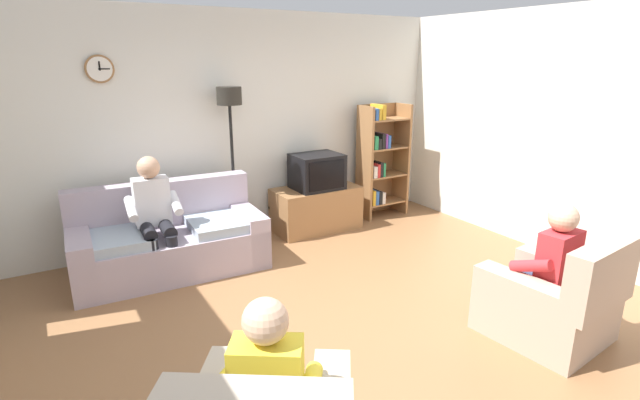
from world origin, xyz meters
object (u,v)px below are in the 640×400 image
armchair_near_bookshelf (551,304)px  person_on_couch (154,212)px  bookshelf (379,160)px  person_in_right_armchair (545,263)px  person_in_left_armchair (271,384)px  floor_lamp (231,123)px  tv_stand (316,209)px  tv (317,171)px  couch (170,242)px

armchair_near_bookshelf → person_on_couch: 3.66m
bookshelf → person_in_right_armchair: (-0.74, -3.11, -0.19)m
armchair_near_bookshelf → person_in_left_armchair: person_in_left_armchair is taller
armchair_near_bookshelf → person_in_right_armchair: (-0.01, 0.09, 0.32)m
floor_lamp → person_on_couch: 1.37m
floor_lamp → tv_stand: bearing=-5.3°
tv_stand → armchair_near_bookshelf: size_ratio=1.15×
bookshelf → person_on_couch: (-3.15, -0.48, -0.10)m
bookshelf → person_on_couch: bearing=-171.3°
floor_lamp → person_in_left_armchair: 3.62m
tv_stand → person_in_right_armchair: 3.07m
tv → bookshelf: (1.06, 0.10, 0.02)m
tv_stand → floor_lamp: 1.59m
armchair_near_bookshelf → person_in_right_armchair: 0.33m
armchair_near_bookshelf → person_in_right_armchair: person_in_right_armchair is taller
couch → person_in_right_armchair: size_ratio=1.73×
couch → bookshelf: 3.07m
floor_lamp → person_in_left_armchair: size_ratio=1.65×
armchair_near_bookshelf → floor_lamp: bearing=113.5°
floor_lamp → person_in_left_armchair: floor_lamp is taller
person_on_couch → person_in_right_armchair: 3.57m
tv → person_in_right_armchair: bearing=-83.9°
bookshelf → armchair_near_bookshelf: bookshelf is taller
person_in_right_armchair → tv: bearing=96.1°
person_in_left_armchair → armchair_near_bookshelf: bearing=2.8°
person_on_couch → armchair_near_bookshelf: bearing=-48.3°
tv → armchair_near_bookshelf: size_ratio=0.63×
person_on_couch → person_in_left_armchair: (-0.07, -2.83, -0.09)m
bookshelf → person_in_right_armchair: size_ratio=1.40×
bookshelf → floor_lamp: size_ratio=0.84×
floor_lamp → bookshelf: bearing=-0.7°
tv_stand → tv: 0.50m
person_in_left_armchair → person_in_right_armchair: 2.49m
person_in_right_armchair → couch: bearing=129.7°
couch → bookshelf: bearing=7.0°
person_in_left_armchair → bookshelf: bearing=45.8°
couch → person_in_right_armchair: person_in_right_armchair is taller
floor_lamp → person_in_right_armchair: 3.53m
couch → person_in_right_armchair: (2.27, -2.74, 0.29)m
tv → person_on_couch: 2.13m
person_in_left_armchair → couch: bearing=85.9°
bookshelf → armchair_near_bookshelf: bearing=-102.8°
tv_stand → person_in_right_armchair: (0.32, -3.03, 0.33)m
couch → armchair_near_bookshelf: same height
tv_stand → person_in_right_armchair: person_in_right_armchair is taller
bookshelf → floor_lamp: (-2.12, 0.03, 0.65)m
person_on_couch → floor_lamp: bearing=26.4°
person_in_left_armchair → person_in_right_armchair: bearing=4.8°
tv_stand → armchair_near_bookshelf: (0.33, -3.12, 0.01)m
floor_lamp → armchair_near_bookshelf: floor_lamp is taller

